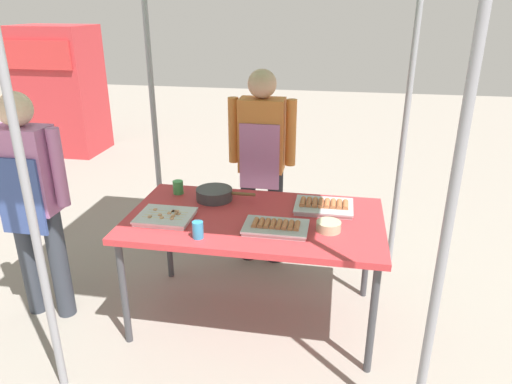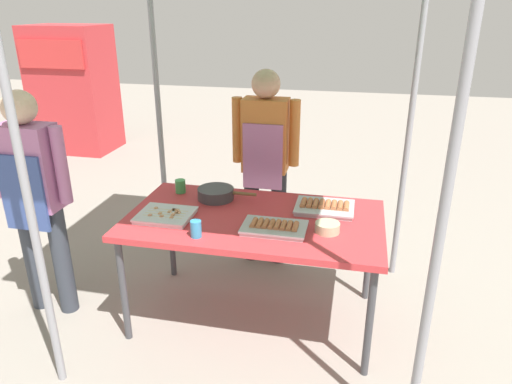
{
  "view_description": "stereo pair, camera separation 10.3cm",
  "coord_description": "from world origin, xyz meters",
  "px_view_note": "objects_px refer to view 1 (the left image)",
  "views": [
    {
      "loc": [
        0.49,
        -2.65,
        2.0
      ],
      "look_at": [
        0.0,
        0.05,
        0.9
      ],
      "focal_mm": 33.14,
      "sensor_mm": 36.0,
      "label": 1
    },
    {
      "loc": [
        0.59,
        -2.63,
        2.0
      ],
      "look_at": [
        0.0,
        0.05,
        0.9
      ],
      "focal_mm": 33.14,
      "sensor_mm": 36.0,
      "label": 2
    }
  ],
  "objects_px": {
    "condiment_bowl": "(329,226)",
    "drink_cup_by_wok": "(178,187)",
    "tray_grilled_sausages": "(276,227)",
    "cooking_wok": "(215,194)",
    "tray_pork_links": "(324,206)",
    "stall_table": "(255,225)",
    "drink_cup_near_edge": "(198,230)",
    "tray_meat_skewers": "(166,217)",
    "customer_nearby": "(30,192)",
    "neighbor_stall_left": "(60,90)",
    "vendor_woman": "(262,154)"
  },
  "relations": [
    {
      "from": "tray_pork_links",
      "to": "condiment_bowl",
      "type": "height_order",
      "value": "condiment_bowl"
    },
    {
      "from": "tray_meat_skewers",
      "to": "cooking_wok",
      "type": "relative_size",
      "value": 0.83
    },
    {
      "from": "cooking_wok",
      "to": "drink_cup_by_wok",
      "type": "relative_size",
      "value": 4.34
    },
    {
      "from": "cooking_wok",
      "to": "drink_cup_by_wok",
      "type": "bearing_deg",
      "value": 168.36
    },
    {
      "from": "tray_grilled_sausages",
      "to": "customer_nearby",
      "type": "relative_size",
      "value": 0.25
    },
    {
      "from": "vendor_woman",
      "to": "condiment_bowl",
      "type": "bearing_deg",
      "value": 121.73
    },
    {
      "from": "condiment_bowl",
      "to": "neighbor_stall_left",
      "type": "height_order",
      "value": "neighbor_stall_left"
    },
    {
      "from": "tray_grilled_sausages",
      "to": "tray_pork_links",
      "type": "height_order",
      "value": "tray_pork_links"
    },
    {
      "from": "drink_cup_by_wok",
      "to": "vendor_woman",
      "type": "xyz_separation_m",
      "value": [
        0.51,
        0.49,
        0.12
      ]
    },
    {
      "from": "cooking_wok",
      "to": "tray_meat_skewers",
      "type": "bearing_deg",
      "value": -121.09
    },
    {
      "from": "stall_table",
      "to": "condiment_bowl",
      "type": "xyz_separation_m",
      "value": [
        0.46,
        -0.11,
        0.08
      ]
    },
    {
      "from": "stall_table",
      "to": "cooking_wok",
      "type": "distance_m",
      "value": 0.41
    },
    {
      "from": "tray_pork_links",
      "to": "customer_nearby",
      "type": "bearing_deg",
      "value": -167.56
    },
    {
      "from": "tray_meat_skewers",
      "to": "drink_cup_near_edge",
      "type": "xyz_separation_m",
      "value": [
        0.27,
        -0.2,
        0.03
      ]
    },
    {
      "from": "stall_table",
      "to": "tray_grilled_sausages",
      "type": "relative_size",
      "value": 4.2
    },
    {
      "from": "tray_meat_skewers",
      "to": "tray_pork_links",
      "type": "bearing_deg",
      "value": 18.99
    },
    {
      "from": "tray_meat_skewers",
      "to": "tray_grilled_sausages",
      "type": "bearing_deg",
      "value": -2.47
    },
    {
      "from": "tray_meat_skewers",
      "to": "customer_nearby",
      "type": "height_order",
      "value": "customer_nearby"
    },
    {
      "from": "condiment_bowl",
      "to": "drink_cup_by_wok",
      "type": "xyz_separation_m",
      "value": [
        -1.06,
        0.4,
        0.02
      ]
    },
    {
      "from": "condiment_bowl",
      "to": "vendor_woman",
      "type": "distance_m",
      "value": 1.06
    },
    {
      "from": "tray_meat_skewers",
      "to": "cooking_wok",
      "type": "distance_m",
      "value": 0.43
    },
    {
      "from": "drink_cup_near_edge",
      "to": "vendor_woman",
      "type": "distance_m",
      "value": 1.14
    },
    {
      "from": "tray_pork_links",
      "to": "drink_cup_near_edge",
      "type": "relative_size",
      "value": 3.72
    },
    {
      "from": "drink_cup_near_edge",
      "to": "tray_grilled_sausages",
      "type": "bearing_deg",
      "value": 22.35
    },
    {
      "from": "drink_cup_near_edge",
      "to": "customer_nearby",
      "type": "xyz_separation_m",
      "value": [
        -1.13,
        0.13,
        0.1
      ]
    },
    {
      "from": "drink_cup_by_wok",
      "to": "neighbor_stall_left",
      "type": "relative_size",
      "value": 0.05
    },
    {
      "from": "condiment_bowl",
      "to": "vendor_woman",
      "type": "relative_size",
      "value": 0.09
    },
    {
      "from": "tray_meat_skewers",
      "to": "neighbor_stall_left",
      "type": "relative_size",
      "value": 0.19
    },
    {
      "from": "stall_table",
      "to": "drink_cup_by_wok",
      "type": "height_order",
      "value": "drink_cup_by_wok"
    },
    {
      "from": "condiment_bowl",
      "to": "neighbor_stall_left",
      "type": "distance_m",
      "value": 5.17
    },
    {
      "from": "tray_grilled_sausages",
      "to": "customer_nearby",
      "type": "height_order",
      "value": "customer_nearby"
    },
    {
      "from": "tray_grilled_sausages",
      "to": "tray_pork_links",
      "type": "distance_m",
      "value": 0.45
    },
    {
      "from": "stall_table",
      "to": "drink_cup_by_wok",
      "type": "xyz_separation_m",
      "value": [
        -0.6,
        0.29,
        0.1
      ]
    },
    {
      "from": "neighbor_stall_left",
      "to": "condiment_bowl",
      "type": "bearing_deg",
      "value": -42.25
    },
    {
      "from": "drink_cup_by_wok",
      "to": "neighbor_stall_left",
      "type": "distance_m",
      "value": 4.13
    },
    {
      "from": "stall_table",
      "to": "neighbor_stall_left",
      "type": "bearing_deg",
      "value": 134.97
    },
    {
      "from": "stall_table",
      "to": "tray_grilled_sausages",
      "type": "bearing_deg",
      "value": -45.59
    },
    {
      "from": "cooking_wok",
      "to": "condiment_bowl",
      "type": "xyz_separation_m",
      "value": [
        0.78,
        -0.34,
        -0.01
      ]
    },
    {
      "from": "customer_nearby",
      "to": "tray_meat_skewers",
      "type": "bearing_deg",
      "value": 4.69
    },
    {
      "from": "tray_grilled_sausages",
      "to": "drink_cup_by_wok",
      "type": "bearing_deg",
      "value": 149.19
    },
    {
      "from": "tray_pork_links",
      "to": "drink_cup_near_edge",
      "type": "bearing_deg",
      "value": -142.17
    },
    {
      "from": "tray_pork_links",
      "to": "neighbor_stall_left",
      "type": "distance_m",
      "value": 4.93
    },
    {
      "from": "condiment_bowl",
      "to": "customer_nearby",
      "type": "xyz_separation_m",
      "value": [
        -1.86,
        -0.09,
        0.12
      ]
    },
    {
      "from": "cooking_wok",
      "to": "customer_nearby",
      "type": "xyz_separation_m",
      "value": [
        -1.08,
        -0.43,
        0.11
      ]
    },
    {
      "from": "stall_table",
      "to": "condiment_bowl",
      "type": "bearing_deg",
      "value": -13.28
    },
    {
      "from": "tray_pork_links",
      "to": "neighbor_stall_left",
      "type": "bearing_deg",
      "value": 140.09
    },
    {
      "from": "tray_grilled_sausages",
      "to": "cooking_wok",
      "type": "height_order",
      "value": "cooking_wok"
    },
    {
      "from": "tray_pork_links",
      "to": "cooking_wok",
      "type": "xyz_separation_m",
      "value": [
        -0.74,
        0.03,
        0.02
      ]
    },
    {
      "from": "stall_table",
      "to": "tray_pork_links",
      "type": "xyz_separation_m",
      "value": [
        0.42,
        0.2,
        0.08
      ]
    },
    {
      "from": "tray_grilled_sausages",
      "to": "drink_cup_by_wok",
      "type": "height_order",
      "value": "drink_cup_by_wok"
    }
  ]
}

